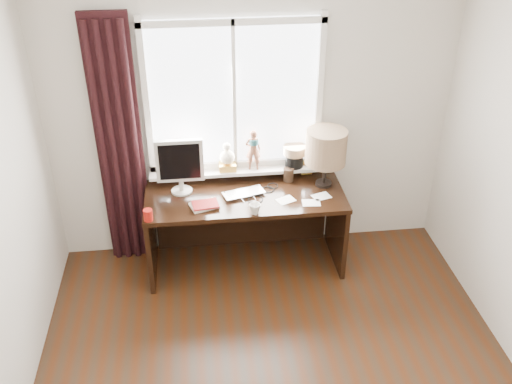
{
  "coord_description": "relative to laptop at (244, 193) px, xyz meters",
  "views": [
    {
      "loc": [
        -0.49,
        -2.5,
        3.29
      ],
      "look_at": [
        -0.05,
        1.25,
        1.0
      ],
      "focal_mm": 40.0,
      "sensor_mm": 36.0,
      "label": 1
    }
  ],
  "objects": [
    {
      "name": "desk_cables",
      "position": [
        0.17,
        0.01,
        -0.01
      ],
      "size": [
        0.31,
        0.34,
        0.01
      ],
      "color": "black",
      "rests_on": "desk"
    },
    {
      "name": "window",
      "position": [
        -0.04,
        0.33,
        0.54
      ],
      "size": [
        1.52,
        0.2,
        1.4
      ],
      "color": "white",
      "rests_on": "ground"
    },
    {
      "name": "monitor",
      "position": [
        -0.53,
        0.11,
        0.26
      ],
      "size": [
        0.4,
        0.18,
        0.49
      ],
      "color": "beige",
      "rests_on": "desk"
    },
    {
      "name": "brush_holder",
      "position": [
        0.42,
        0.2,
        0.05
      ],
      "size": [
        0.09,
        0.09,
        0.25
      ],
      "color": "black",
      "rests_on": "desk"
    },
    {
      "name": "curtain",
      "position": [
        -1.02,
        0.28,
        0.35
      ],
      "size": [
        0.38,
        0.09,
        2.25
      ],
      "color": "black",
      "rests_on": "floor"
    },
    {
      "name": "laptop",
      "position": [
        0.0,
        0.0,
        0.0
      ],
      "size": [
        0.4,
        0.31,
        0.03
      ],
      "primitive_type": "imported",
      "rotation": [
        0.0,
        0.0,
        0.27
      ],
      "color": "silver",
      "rests_on": "desk"
    },
    {
      "name": "desk",
      "position": [
        0.01,
        0.1,
        -0.26
      ],
      "size": [
        1.7,
        0.7,
        0.75
      ],
      "color": "black",
      "rests_on": "floor"
    },
    {
      "name": "ceiling",
      "position": [
        0.11,
        -1.63,
        1.84
      ],
      "size": [
        3.5,
        4.0,
        0.0
      ],
      "primitive_type": "cube",
      "color": "white",
      "rests_on": "wall_back"
    },
    {
      "name": "loose_papers",
      "position": [
        0.51,
        -0.14,
        -0.01
      ],
      "size": [
        0.49,
        0.23,
        0.0
      ],
      "color": "white",
      "rests_on": "desk"
    },
    {
      "name": "mug",
      "position": [
        0.06,
        -0.3,
        0.03
      ],
      "size": [
        0.12,
        0.12,
        0.09
      ],
      "primitive_type": "imported",
      "rotation": [
        0.0,
        0.0,
        1.08
      ],
      "color": "white",
      "rests_on": "desk"
    },
    {
      "name": "red_cup",
      "position": [
        -0.79,
        -0.3,
        0.03
      ],
      "size": [
        0.07,
        0.07,
        0.1
      ],
      "primitive_type": "cylinder",
      "color": "#A6140C",
      "rests_on": "desk"
    },
    {
      "name": "notebook_stack",
      "position": [
        -0.34,
        -0.15,
        0.0
      ],
      "size": [
        0.26,
        0.22,
        0.03
      ],
      "color": "beige",
      "rests_on": "desk"
    },
    {
      "name": "wall_back",
      "position": [
        0.11,
        0.37,
        0.54
      ],
      "size": [
        3.5,
        0.0,
        2.6
      ],
      "primitive_type": "cube",
      "rotation": [
        1.57,
        0.0,
        0.0
      ],
      "color": "beige",
      "rests_on": "ground"
    },
    {
      "name": "icon_frame",
      "position": [
        0.6,
        0.29,
        0.05
      ],
      "size": [
        0.1,
        0.03,
        0.13
      ],
      "color": "gold",
      "rests_on": "desk"
    },
    {
      "name": "table_lamp",
      "position": [
        0.71,
        0.08,
        0.35
      ],
      "size": [
        0.35,
        0.35,
        0.52
      ],
      "color": "black",
      "rests_on": "desk"
    }
  ]
}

